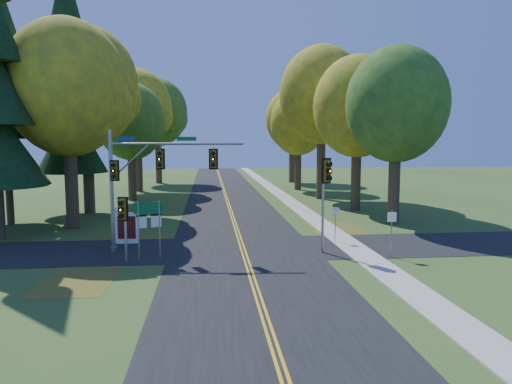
{
  "coord_description": "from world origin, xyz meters",
  "views": [
    {
      "loc": [
        -1.84,
        -22.91,
        5.93
      ],
      "look_at": [
        0.73,
        1.78,
        3.2
      ],
      "focal_mm": 32.0,
      "sensor_mm": 36.0,
      "label": 1
    }
  ],
  "objects": [
    {
      "name": "tree_w_c",
      "position": [
        -9.54,
        24.47,
        7.94
      ],
      "size": [
        6.8,
        6.8,
        11.91
      ],
      "color": "#38281C",
      "rests_on": "ground"
    },
    {
      "name": "tree_e_a",
      "position": [
        11.57,
        8.77,
        8.53
      ],
      "size": [
        7.2,
        7.2,
        12.73
      ],
      "color": "#38281C",
      "rests_on": "ground"
    },
    {
      "name": "info_kiosk",
      "position": [
        -6.63,
        3.96,
        0.92
      ],
      "size": [
        1.33,
        0.22,
        1.84
      ],
      "rotation": [
        0.0,
        0.0,
        -0.01
      ],
      "color": "white",
      "rests_on": "ground"
    },
    {
      "name": "tree_w_a",
      "position": [
        -11.13,
        9.38,
        9.49
      ],
      "size": [
        8.0,
        8.0,
        14.15
      ],
      "color": "#38281C",
      "rests_on": "ground"
    },
    {
      "name": "east_signal_pole",
      "position": [
        4.28,
        0.43,
        3.87
      ],
      "size": [
        0.56,
        0.68,
        5.1
      ],
      "rotation": [
        0.0,
        0.0,
        0.37
      ],
      "color": "#9C9EA5",
      "rests_on": "ground"
    },
    {
      "name": "road_main",
      "position": [
        0.0,
        0.0,
        0.01
      ],
      "size": [
        8.0,
        160.0,
        0.02
      ],
      "primitive_type": "cube",
      "color": "black",
      "rests_on": "ground"
    },
    {
      "name": "tree_e_e",
      "position": [
        10.47,
        43.58,
        9.19
      ],
      "size": [
        7.8,
        7.8,
        13.74
      ],
      "color": "#38281C",
      "rests_on": "ground"
    },
    {
      "name": "tree_e_c",
      "position": [
        9.88,
        23.69,
        10.66
      ],
      "size": [
        8.8,
        8.8,
        15.79
      ],
      "color": "#38281C",
      "rests_on": "ground"
    },
    {
      "name": "ped_signal_pole",
      "position": [
        -5.97,
        -0.58,
        2.46
      ],
      "size": [
        0.52,
        0.61,
        3.3
      ],
      "rotation": [
        0.0,
        0.0,
        -0.23
      ],
      "color": "#999CA2",
      "rests_on": "ground"
    },
    {
      "name": "ground",
      "position": [
        0.0,
        0.0,
        0.0
      ],
      "size": [
        160.0,
        160.0,
        0.0
      ],
      "primitive_type": "plane",
      "color": "#2D4C1B",
      "rests_on": "ground"
    },
    {
      "name": "reg_sign_e_north",
      "position": [
        5.6,
        3.1,
        1.46
      ],
      "size": [
        0.41,
        0.08,
        2.14
      ],
      "rotation": [
        0.0,
        0.0,
        0.09
      ],
      "color": "gray",
      "rests_on": "ground"
    },
    {
      "name": "leaf_patch_w_near",
      "position": [
        -6.5,
        4.0,
        0.01
      ],
      "size": [
        4.0,
        6.0,
        0.0
      ],
      "primitive_type": "cube",
      "color": "brown",
      "rests_on": "ground"
    },
    {
      "name": "reg_sign_w",
      "position": [
        -7.49,
        4.84,
        1.43
      ],
      "size": [
        0.39,
        0.13,
        2.09
      ],
      "rotation": [
        0.0,
        0.0,
        0.26
      ],
      "color": "gray",
      "rests_on": "ground"
    },
    {
      "name": "pine_b",
      "position": [
        -16.0,
        11.0,
        8.16
      ],
      "size": [
        5.6,
        5.6,
        17.31
      ],
      "color": "#38281C",
      "rests_on": "ground"
    },
    {
      "name": "route_sign_cluster",
      "position": [
        -4.81,
        -0.28,
        2.17
      ],
      "size": [
        1.38,
        0.46,
        3.07
      ],
      "rotation": [
        0.0,
        0.0,
        0.3
      ],
      "color": "gray",
      "rests_on": "ground"
    },
    {
      "name": "tree_e_d",
      "position": [
        9.26,
        32.87,
        8.24
      ],
      "size": [
        7.0,
        7.0,
        12.32
      ],
      "color": "#38281C",
      "rests_on": "ground"
    },
    {
      "name": "road_cross",
      "position": [
        0.0,
        2.0,
        0.01
      ],
      "size": [
        60.0,
        6.0,
        0.02
      ],
      "primitive_type": "cube",
      "color": "black",
      "rests_on": "ground"
    },
    {
      "name": "tree_w_d",
      "position": [
        -10.13,
        33.18,
        9.78
      ],
      "size": [
        8.2,
        8.2,
        14.56
      ],
      "color": "#38281C",
      "rests_on": "ground"
    },
    {
      "name": "tree_w_e",
      "position": [
        -8.92,
        44.09,
        10.07
      ],
      "size": [
        8.4,
        8.4,
        14.97
      ],
      "color": "#38281C",
      "rests_on": "ground"
    },
    {
      "name": "centerline_left",
      "position": [
        -0.1,
        0.0,
        0.03
      ],
      "size": [
        0.1,
        160.0,
        0.01
      ],
      "primitive_type": "cube",
      "color": "gold",
      "rests_on": "road_main"
    },
    {
      "name": "traffic_mast",
      "position": [
        -5.23,
        1.79,
        4.24
      ],
      "size": [
        7.24,
        1.02,
        6.59
      ],
      "rotation": [
        0.0,
        0.0,
        -0.09
      ],
      "color": "gray",
      "rests_on": "ground"
    },
    {
      "name": "tree_e_b",
      "position": [
        10.97,
        15.58,
        8.9
      ],
      "size": [
        7.6,
        7.6,
        13.33
      ],
      "color": "#38281C",
      "rests_on": "ground"
    },
    {
      "name": "leaf_patch_e",
      "position": [
        6.8,
        6.0,
        0.01
      ],
      "size": [
        3.5,
        8.0,
        0.0
      ],
      "primitive_type": "cube",
      "color": "brown",
      "rests_on": "ground"
    },
    {
      "name": "sidewalk_east",
      "position": [
        6.2,
        0.0,
        0.03
      ],
      "size": [
        1.6,
        160.0,
        0.06
      ],
      "primitive_type": "cube",
      "color": "#9E998E",
      "rests_on": "ground"
    },
    {
      "name": "tree_w_b",
      "position": [
        -11.72,
        16.29,
        10.37
      ],
      "size": [
        8.6,
        8.6,
        15.38
      ],
      "color": "#38281C",
      "rests_on": "ground"
    },
    {
      "name": "leaf_patch_w_far",
      "position": [
        -7.5,
        -3.0,
        0.01
      ],
      "size": [
        3.0,
        5.0,
        0.0
      ],
      "primitive_type": "cube",
      "color": "brown",
      "rests_on": "ground"
    },
    {
      "name": "reg_sign_e_south",
      "position": [
        7.5,
        -0.66,
        1.66
      ],
      "size": [
        0.46,
        0.07,
        2.43
      ],
      "rotation": [
        0.0,
        0.0,
        -0.01
      ],
      "color": "gray",
      "rests_on": "ground"
    },
    {
      "name": "centerline_right",
      "position": [
        0.1,
        0.0,
        0.03
      ],
      "size": [
        0.1,
        160.0,
        0.01
      ],
      "primitive_type": "cube",
      "color": "gold",
      "rests_on": "road_main"
    },
    {
      "name": "pine_c",
      "position": [
        -13.0,
        16.0,
        9.69
      ],
      "size": [
        5.6,
        5.6,
        20.56
      ],
      "color": "#38281C",
      "rests_on": "ground"
    }
  ]
}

